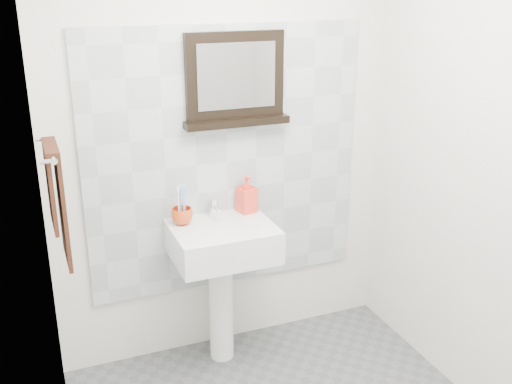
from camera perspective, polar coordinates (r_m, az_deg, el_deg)
back_wall at (r=3.36m, az=-2.93°, el=4.62°), size 2.00×0.01×2.50m
left_wall at (r=2.16m, az=-18.69°, el=-5.30°), size 0.01×2.20×2.50m
right_wall at (r=2.98m, az=23.10°, el=1.01°), size 0.01×2.20×2.50m
splashback at (r=3.38m, az=-2.83°, el=2.94°), size 1.60×0.02×1.50m
pedestal_sink at (r=3.33m, az=-3.22°, el=-6.10°), size 0.55×0.44×0.96m
toothbrush_cup at (r=3.27m, az=-7.06°, el=-2.29°), size 0.12×0.12×0.09m
toothbrushes at (r=3.25m, az=-7.08°, el=-1.02°), size 0.05×0.04×0.21m
soap_dispenser at (r=3.40m, az=-0.89°, el=-0.18°), size 0.12×0.12×0.21m
framed_mirror at (r=3.27m, az=-2.00°, el=10.46°), size 0.59×0.11×0.50m
towel_bar at (r=2.72m, az=-19.05°, el=3.87°), size 0.07×0.40×0.03m
hand_towel at (r=2.78m, az=-18.43°, el=-0.27°), size 0.06×0.30×0.55m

